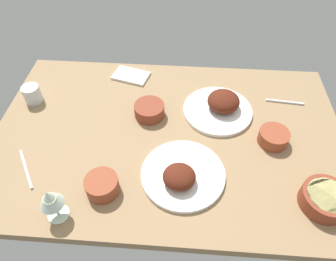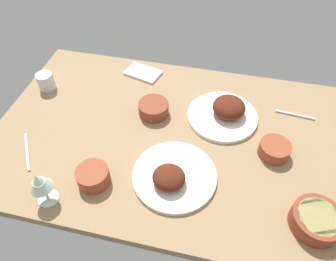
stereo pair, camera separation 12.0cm
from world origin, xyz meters
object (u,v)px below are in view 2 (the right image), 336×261
at_px(water_tumbler, 46,81).
at_px(spoon_loose, 295,115).
at_px(plate_center_main, 226,112).
at_px(bowl_cream, 93,176).
at_px(bowl_potatoes, 316,220).
at_px(plate_far_side, 173,176).
at_px(wine_glass, 39,183).
at_px(folded_napkin, 143,73).
at_px(bowl_sauce, 275,149).
at_px(bowl_pasta, 154,108).
at_px(fork_loose, 27,151).

height_order(water_tumbler, spoon_loose, water_tumbler).
bearing_deg(water_tumbler, plate_center_main, -0.38).
distance_m(plate_center_main, bowl_cream, 0.59).
bearing_deg(bowl_potatoes, plate_center_main, 127.67).
xyz_separation_m(plate_center_main, plate_far_side, (-0.15, -0.35, -0.01)).
xyz_separation_m(wine_glass, spoon_loose, (0.83, 0.59, -0.10)).
distance_m(bowl_cream, spoon_loose, 0.86).
xyz_separation_m(folded_napkin, spoon_loose, (0.70, -0.13, -0.00)).
bearing_deg(bowl_sauce, plate_center_main, 141.54).
relative_size(bowl_sauce, bowl_cream, 1.01).
relative_size(plate_far_side, folded_napkin, 1.83).
distance_m(bowl_pasta, water_tumbler, 0.52).
height_order(bowl_cream, fork_loose, bowl_cream).
bearing_deg(wine_glass, plate_far_side, 23.08).
bearing_deg(wine_glass, fork_loose, 136.41).
xyz_separation_m(plate_center_main, water_tumbler, (-0.81, 0.01, 0.01)).
relative_size(plate_center_main, bowl_potatoes, 1.85).
bearing_deg(bowl_sauce, wine_glass, -153.83).
distance_m(plate_center_main, folded_napkin, 0.46).
distance_m(plate_far_side, fork_loose, 0.56).
relative_size(bowl_potatoes, fork_loose, 0.84).
bearing_deg(fork_loose, bowl_pasta, -86.59).
height_order(plate_far_side, bowl_sauce, plate_far_side).
bearing_deg(plate_center_main, plate_far_side, -112.87).
relative_size(bowl_cream, bowl_potatoes, 0.72).
height_order(plate_far_side, bowl_pasta, plate_far_side).
relative_size(plate_far_side, bowl_cream, 2.63).
relative_size(folded_napkin, fork_loose, 0.87).
bearing_deg(folded_napkin, bowl_pasta, -64.60).
bearing_deg(water_tumbler, wine_glass, -62.44).
distance_m(plate_far_side, folded_napkin, 0.62).
bearing_deg(bowl_pasta, folded_napkin, 115.40).
height_order(plate_center_main, folded_napkin, plate_center_main).
height_order(plate_center_main, bowl_sauce, plate_center_main).
bearing_deg(fork_loose, bowl_cream, -135.36).
bearing_deg(folded_napkin, bowl_sauce, -30.47).
bearing_deg(bowl_cream, plate_far_side, 13.99).
xyz_separation_m(plate_far_side, folded_napkin, (-0.27, 0.55, -0.02)).
relative_size(water_tumbler, spoon_loose, 0.47).
distance_m(bowl_sauce, water_tumbler, 1.02).
bearing_deg(water_tumbler, folded_napkin, 26.44).
bearing_deg(fork_loose, folded_napkin, -61.30).
bearing_deg(spoon_loose, bowl_pasta, 16.92).
height_order(plate_center_main, bowl_cream, plate_center_main).
bearing_deg(bowl_potatoes, bowl_sauce, 115.58).
distance_m(bowl_pasta, bowl_cream, 0.39).
bearing_deg(water_tumbler, spoon_loose, 3.51).
distance_m(plate_center_main, bowl_sauce, 0.25).
distance_m(bowl_sauce, fork_loose, 0.93).
relative_size(bowl_sauce, folded_napkin, 0.70).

